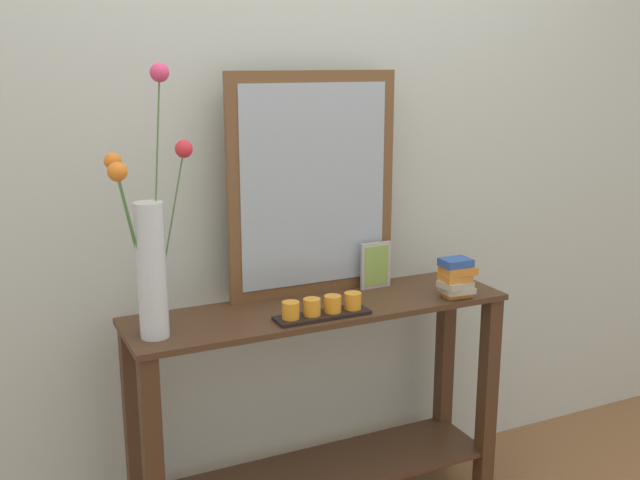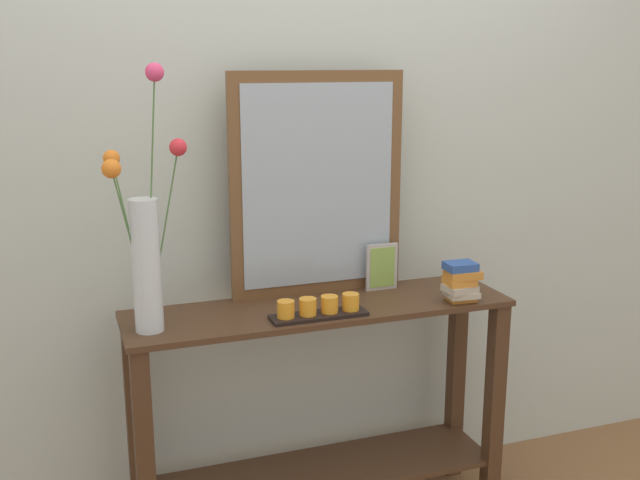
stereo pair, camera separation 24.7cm
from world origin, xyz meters
name	(u,v)px [view 2 (the right image)]	position (x,y,z in m)	size (l,w,h in m)	color
wall_back	(292,142)	(0.00, 0.30, 1.35)	(6.40, 0.08, 2.70)	beige
console_table	(320,396)	(0.00, 0.00, 0.49)	(1.31, 0.35, 0.83)	#472D1C
mirror_leaning	(318,185)	(0.04, 0.14, 1.21)	(0.62, 0.03, 0.78)	brown
tall_vase_left	(145,245)	(-0.57, -0.05, 1.10)	(0.25, 0.18, 0.80)	silver
candle_tray	(319,309)	(-0.04, -0.11, 0.85)	(0.32, 0.09, 0.07)	black
picture_frame_small	(382,267)	(0.27, 0.10, 0.91)	(0.12, 0.01, 0.17)	#B7B2AD
book_stack	(461,282)	(0.47, -0.12, 0.90)	(0.13, 0.10, 0.14)	orange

